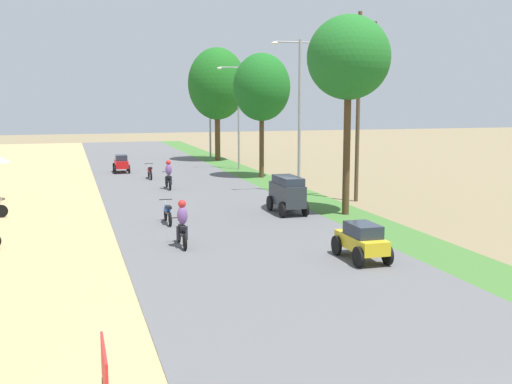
{
  "coord_description": "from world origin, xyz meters",
  "views": [
    {
      "loc": [
        -6.06,
        -5.61,
        5.18
      ],
      "look_at": [
        0.63,
        16.75,
        1.7
      ],
      "focal_mm": 44.21,
      "sensor_mm": 36.0,
      "label": 1
    }
  ],
  "objects_px": {
    "utility_pole_near": "(358,104)",
    "motorbike_ahead_third": "(168,175)",
    "street_signboard": "(105,376)",
    "streetlamp_far": "(210,107)",
    "car_sedan_yellow": "(362,240)",
    "motorbike_ahead_second": "(168,211)",
    "median_tree_nearest": "(349,58)",
    "streetlamp_mid": "(239,110)",
    "streetlamp_near": "(300,107)",
    "car_van_charcoal": "(287,192)",
    "median_tree_second": "(262,87)",
    "median_tree_third": "(217,84)",
    "motorbike_foreground_rider": "(182,225)",
    "motorbike_ahead_fourth": "(150,171)",
    "car_hatchback_red": "(121,163)"
  },
  "relations": [
    {
      "from": "streetlamp_mid",
      "to": "motorbike_ahead_third",
      "type": "height_order",
      "value": "streetlamp_mid"
    },
    {
      "from": "streetlamp_mid",
      "to": "car_hatchback_red",
      "type": "height_order",
      "value": "streetlamp_mid"
    },
    {
      "from": "car_hatchback_red",
      "to": "motorbike_ahead_third",
      "type": "xyz_separation_m",
      "value": [
        1.89,
        -8.93,
        0.11
      ]
    },
    {
      "from": "streetlamp_near",
      "to": "utility_pole_near",
      "type": "bearing_deg",
      "value": -53.71
    },
    {
      "from": "car_sedan_yellow",
      "to": "motorbike_ahead_second",
      "type": "relative_size",
      "value": 1.26
    },
    {
      "from": "motorbike_ahead_second",
      "to": "motorbike_ahead_third",
      "type": "xyz_separation_m",
      "value": [
        1.57,
        9.87,
        0.28
      ]
    },
    {
      "from": "street_signboard",
      "to": "median_tree_nearest",
      "type": "height_order",
      "value": "median_tree_nearest"
    },
    {
      "from": "streetlamp_near",
      "to": "car_van_charcoal",
      "type": "height_order",
      "value": "streetlamp_near"
    },
    {
      "from": "street_signboard",
      "to": "streetlamp_far",
      "type": "relative_size",
      "value": 0.2
    },
    {
      "from": "motorbike_ahead_second",
      "to": "utility_pole_near",
      "type": "bearing_deg",
      "value": 18.34
    },
    {
      "from": "street_signboard",
      "to": "median_tree_nearest",
      "type": "distance_m",
      "value": 20.62
    },
    {
      "from": "median_tree_nearest",
      "to": "utility_pole_near",
      "type": "bearing_deg",
      "value": 57.9
    },
    {
      "from": "median_tree_second",
      "to": "median_tree_third",
      "type": "distance_m",
      "value": 11.77
    },
    {
      "from": "median_tree_second",
      "to": "motorbike_ahead_second",
      "type": "height_order",
      "value": "median_tree_second"
    },
    {
      "from": "median_tree_second",
      "to": "utility_pole_near",
      "type": "height_order",
      "value": "utility_pole_near"
    },
    {
      "from": "median_tree_nearest",
      "to": "car_van_charcoal",
      "type": "xyz_separation_m",
      "value": [
        -2.45,
        0.85,
        -5.84
      ]
    },
    {
      "from": "motorbike_ahead_fourth",
      "to": "car_hatchback_red",
      "type": "bearing_deg",
      "value": 110.23
    },
    {
      "from": "streetlamp_far",
      "to": "median_tree_third",
      "type": "bearing_deg",
      "value": -89.67
    },
    {
      "from": "median_tree_second",
      "to": "car_sedan_yellow",
      "type": "height_order",
      "value": "median_tree_second"
    },
    {
      "from": "car_hatchback_red",
      "to": "median_tree_second",
      "type": "bearing_deg",
      "value": -31.46
    },
    {
      "from": "street_signboard",
      "to": "streetlamp_mid",
      "type": "xyz_separation_m",
      "value": [
        11.48,
        34.85,
        3.26
      ]
    },
    {
      "from": "utility_pole_near",
      "to": "motorbike_ahead_second",
      "type": "bearing_deg",
      "value": -161.66
    },
    {
      "from": "streetlamp_far",
      "to": "motorbike_ahead_second",
      "type": "distance_m",
      "value": 29.38
    },
    {
      "from": "utility_pole_near",
      "to": "motorbike_ahead_third",
      "type": "relative_size",
      "value": 5.2
    },
    {
      "from": "streetlamp_mid",
      "to": "motorbike_ahead_second",
      "type": "xyz_separation_m",
      "value": [
        -8.04,
        -18.51,
        -3.79
      ]
    },
    {
      "from": "median_tree_third",
      "to": "motorbike_foreground_rider",
      "type": "xyz_separation_m",
      "value": [
        -8.21,
        -29.57,
        -5.46
      ]
    },
    {
      "from": "utility_pole_near",
      "to": "motorbike_ahead_second",
      "type": "xyz_separation_m",
      "value": [
        -10.09,
        -3.35,
        -4.3
      ]
    },
    {
      "from": "streetlamp_near",
      "to": "median_tree_nearest",
      "type": "bearing_deg",
      "value": -91.14
    },
    {
      "from": "street_signboard",
      "to": "motorbike_ahead_second",
      "type": "xyz_separation_m",
      "value": [
        3.43,
        16.34,
        -0.53
      ]
    },
    {
      "from": "street_signboard",
      "to": "car_van_charcoal",
      "type": "distance_m",
      "value": 19.25
    },
    {
      "from": "median_tree_nearest",
      "to": "median_tree_second",
      "type": "xyz_separation_m",
      "value": [
        0.32,
        13.68,
        -1.01
      ]
    },
    {
      "from": "car_sedan_yellow",
      "to": "motorbike_ahead_third",
      "type": "xyz_separation_m",
      "value": [
        -3.42,
        17.58,
        0.11
      ]
    },
    {
      "from": "streetlamp_near",
      "to": "utility_pole_near",
      "type": "distance_m",
      "value": 3.47
    },
    {
      "from": "car_hatchback_red",
      "to": "median_tree_third",
      "type": "bearing_deg",
      "value": 37.86
    },
    {
      "from": "car_hatchback_red",
      "to": "motorbike_ahead_fourth",
      "type": "height_order",
      "value": "car_hatchback_red"
    },
    {
      "from": "motorbike_ahead_second",
      "to": "motorbike_ahead_fourth",
      "type": "height_order",
      "value": "same"
    },
    {
      "from": "median_tree_nearest",
      "to": "motorbike_ahead_second",
      "type": "xyz_separation_m",
      "value": [
        -7.92,
        0.12,
        -6.29
      ]
    },
    {
      "from": "car_sedan_yellow",
      "to": "car_van_charcoal",
      "type": "bearing_deg",
      "value": 86.75
    },
    {
      "from": "median_tree_third",
      "to": "motorbike_ahead_second",
      "type": "xyz_separation_m",
      "value": [
        -8.06,
        -25.32,
        -5.75
      ]
    },
    {
      "from": "median_tree_third",
      "to": "streetlamp_mid",
      "type": "bearing_deg",
      "value": -90.13
    },
    {
      "from": "street_signboard",
      "to": "median_tree_nearest",
      "type": "bearing_deg",
      "value": 55.01
    },
    {
      "from": "median_tree_third",
      "to": "streetlamp_near",
      "type": "xyz_separation_m",
      "value": [
        -0.02,
        -19.18,
        -1.58
      ]
    },
    {
      "from": "street_signboard",
      "to": "streetlamp_near",
      "type": "bearing_deg",
      "value": 62.95
    },
    {
      "from": "motorbike_ahead_fourth",
      "to": "motorbike_ahead_third",
      "type": "bearing_deg",
      "value": -85.07
    },
    {
      "from": "car_van_charcoal",
      "to": "median_tree_third",
      "type": "bearing_deg",
      "value": 83.99
    },
    {
      "from": "streetlamp_far",
      "to": "motorbike_ahead_fourth",
      "type": "bearing_deg",
      "value": -117.64
    },
    {
      "from": "median_tree_third",
      "to": "car_hatchback_red",
      "type": "relative_size",
      "value": 4.59
    },
    {
      "from": "car_sedan_yellow",
      "to": "car_van_charcoal",
      "type": "height_order",
      "value": "car_van_charcoal"
    },
    {
      "from": "streetlamp_mid",
      "to": "car_van_charcoal",
      "type": "distance_m",
      "value": 18.28
    },
    {
      "from": "car_sedan_yellow",
      "to": "motorbike_ahead_second",
      "type": "xyz_separation_m",
      "value": [
        -4.99,
        7.71,
        -0.17
      ]
    }
  ]
}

